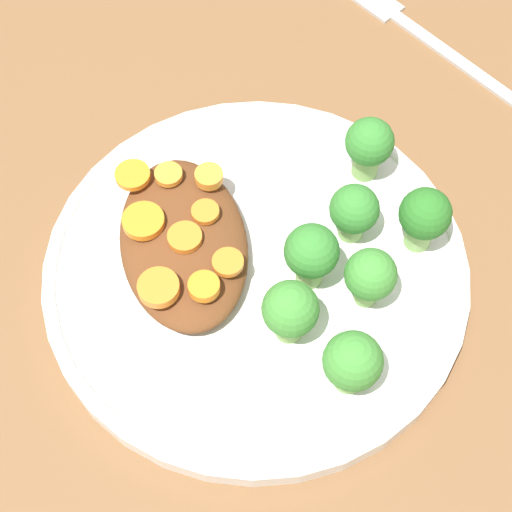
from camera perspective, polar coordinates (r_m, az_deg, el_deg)
The scene contains 20 objects.
ground_plane at distance 0.57m, azimuth 0.00°, elevation -1.49°, with size 4.00×4.00×0.00m, color brown.
plate at distance 0.56m, azimuth 0.00°, elevation -1.01°, with size 0.28×0.28×0.02m.
stew_mound at distance 0.56m, azimuth -4.85°, elevation 0.93°, with size 0.13×0.08×0.02m, color #5B3319.
broccoli_floret_0 at distance 0.55m, azimuth 6.55°, elevation 2.99°, with size 0.03×0.03×0.05m.
broccoli_floret_1 at distance 0.50m, azimuth 6.45°, elevation -7.08°, with size 0.04×0.04×0.05m.
broccoli_floret_2 at distance 0.53m, azimuth 7.62°, elevation -1.35°, with size 0.03×0.03×0.05m.
broccoli_floret_3 at distance 0.55m, azimuth 11.11°, elevation 2.74°, with size 0.03×0.03×0.05m.
broccoli_floret_4 at distance 0.51m, azimuth 2.30°, elevation -3.68°, with size 0.04×0.04×0.05m.
broccoli_floret_5 at distance 0.53m, azimuth 3.71°, elevation 0.14°, with size 0.03×0.03×0.05m.
broccoli_floret_6 at distance 0.58m, azimuth 7.54°, elevation 7.33°, with size 0.03×0.03×0.05m.
carrot_slice_0 at distance 0.55m, azimuth -7.52°, elevation 2.33°, with size 0.03×0.03×0.01m, color orange.
carrot_slice_1 at distance 0.55m, azimuth -3.40°, elevation 2.95°, with size 0.02×0.02×0.00m, color orange.
carrot_slice_2 at distance 0.53m, azimuth -1.89°, elevation -0.42°, with size 0.02×0.02×0.00m, color orange.
carrot_slice_3 at distance 0.57m, azimuth -5.86°, elevation 5.43°, with size 0.02×0.02×0.00m, color orange.
carrot_slice_4 at distance 0.57m, azimuth -3.15°, elevation 5.32°, with size 0.02×0.02×0.01m, color orange.
carrot_slice_5 at distance 0.57m, azimuth -8.23°, elevation 5.37°, with size 0.02×0.02×0.00m, color orange.
carrot_slice_6 at distance 0.53m, azimuth -6.51°, elevation -2.11°, with size 0.03×0.03×0.01m, color orange.
carrot_slice_7 at distance 0.52m, azimuth -3.49°, elevation -2.04°, with size 0.02×0.02×0.01m, color orange.
carrot_slice_8 at distance 0.54m, azimuth -4.77°, elevation 1.25°, with size 0.02×0.02×0.00m, color orange.
fork at distance 0.72m, azimuth 10.44°, elevation 14.78°, with size 0.18×0.12×0.01m.
Camera 1 is at (0.27, -0.05, 0.50)m, focal length 60.00 mm.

